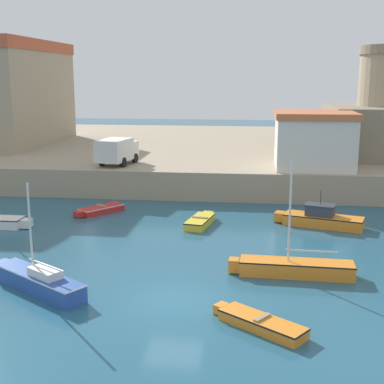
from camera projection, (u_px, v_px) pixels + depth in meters
name	position (u px, v px, depth m)	size (l,w,h in m)	color
ground_plane	(174.00, 301.00, 23.07)	(200.00, 200.00, 0.00)	#235670
quay_seawall	(225.00, 152.00, 60.39)	(120.00, 40.00, 2.26)	gray
dinghy_orange_0	(260.00, 322.00, 20.49)	(3.74, 3.04, 0.53)	orange
sailboat_orange_1	(294.00, 267.00, 25.92)	(6.07, 1.46, 5.58)	orange
sailboat_blue_2	(38.00, 280.00, 24.05)	(5.48, 4.03, 4.93)	#284C9E
dinghy_yellow_3	(200.00, 221.00, 34.80)	(1.81, 3.86, 0.59)	yellow
dinghy_red_5	(100.00, 209.00, 37.94)	(3.06, 3.54, 0.54)	red
motorboat_orange_6	(321.00, 218.00, 34.50)	(5.79, 2.95, 2.35)	orange
harbor_shed_near_wharf	(314.00, 139.00, 42.97)	(6.30, 6.51, 4.49)	silver
truck_on_quay	(117.00, 150.00, 44.40)	(2.89, 4.62, 2.20)	silver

